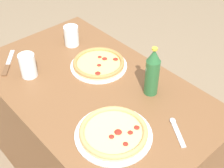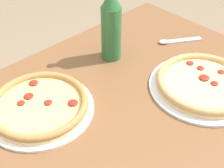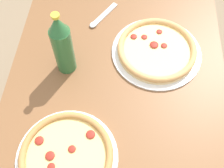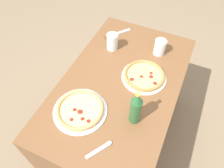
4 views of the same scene
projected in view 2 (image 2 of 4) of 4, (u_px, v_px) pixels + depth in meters
pizza_margherita at (40, 105)px, 0.86m from camera, size 0.30×0.30×0.04m
pizza_salami at (204, 84)px, 0.93m from camera, size 0.32×0.32×0.04m
beer_bottle at (111, 26)px, 1.00m from camera, size 0.07×0.07×0.25m
spoon at (176, 41)px, 1.15m from camera, size 0.15×0.11×0.01m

